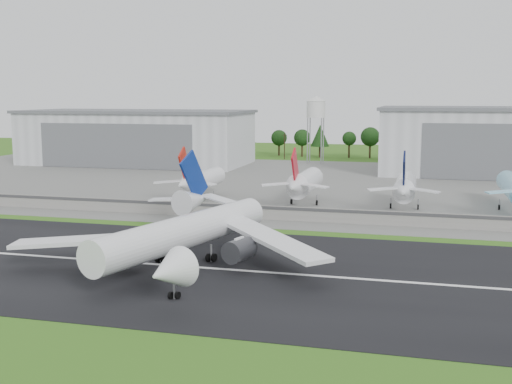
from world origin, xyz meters
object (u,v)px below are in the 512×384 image
(main_airliner, at_px, (184,240))
(parked_jet_red_a, at_px, (200,181))
(parked_jet_navy, at_px, (405,187))
(parked_jet_red_b, at_px, (303,183))

(main_airliner, height_order, parked_jet_red_a, main_airliner)
(main_airliner, distance_m, parked_jet_navy, 75.57)
(parked_jet_navy, bearing_deg, parked_jet_red_b, 179.93)
(main_airliner, bearing_deg, parked_jet_red_a, -56.38)
(parked_jet_red_a, bearing_deg, parked_jet_navy, 0.03)
(main_airliner, distance_m, parked_jet_red_a, 70.15)
(parked_jet_red_a, distance_m, parked_jet_navy, 55.99)
(main_airliner, xyz_separation_m, parked_jet_red_b, (8.40, 66.99, 1.35))
(main_airliner, relative_size, parked_jet_navy, 1.86)
(parked_jet_red_a, distance_m, parked_jet_red_b, 29.38)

